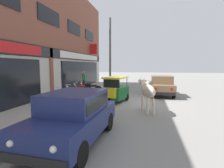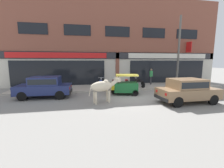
% 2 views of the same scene
% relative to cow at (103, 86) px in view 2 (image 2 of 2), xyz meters
% --- Properties ---
extents(ground_plane, '(90.00, 90.00, 0.00)m').
position_rel_cow_xyz_m(ground_plane, '(2.34, 0.94, -1.01)').
color(ground_plane, gray).
extents(sidewalk, '(19.00, 3.30, 0.14)m').
position_rel_cow_xyz_m(sidewalk, '(2.34, 4.79, -0.94)').
color(sidewalk, '#A8A093').
rests_on(sidewalk, ground).
extents(shop_building, '(23.00, 1.40, 9.02)m').
position_rel_cow_xyz_m(shop_building, '(2.35, 6.70, 3.29)').
color(shop_building, brown).
rests_on(shop_building, ground).
extents(cow, '(2.08, 0.99, 1.61)m').
position_rel_cow_xyz_m(cow, '(0.00, 0.00, 0.00)').
color(cow, beige).
rests_on(cow, ground).
extents(car_0, '(3.67, 1.74, 1.46)m').
position_rel_cow_xyz_m(car_0, '(-3.77, 2.03, -0.19)').
color(car_0, black).
rests_on(car_0, ground).
extents(car_1, '(3.65, 1.68, 1.46)m').
position_rel_cow_xyz_m(car_1, '(4.95, -0.95, -0.19)').
color(car_1, black).
rests_on(car_1, ground).
extents(auto_rickshaw, '(2.12, 1.51, 1.52)m').
position_rel_cow_xyz_m(auto_rickshaw, '(1.91, 1.96, -0.35)').
color(auto_rickshaw, black).
rests_on(auto_rickshaw, ground).
extents(motorcycle_0, '(0.60, 1.80, 0.88)m').
position_rel_cow_xyz_m(motorcycle_0, '(0.34, 4.25, -0.48)').
color(motorcycle_0, black).
rests_on(motorcycle_0, sidewalk).
extents(motorcycle_1, '(0.62, 1.80, 0.88)m').
position_rel_cow_xyz_m(motorcycle_1, '(1.52, 4.29, -0.48)').
color(motorcycle_1, black).
rests_on(motorcycle_1, sidewalk).
extents(motorcycle_2, '(0.58, 1.80, 0.88)m').
position_rel_cow_xyz_m(motorcycle_2, '(2.73, 4.31, -0.48)').
color(motorcycle_2, black).
rests_on(motorcycle_2, sidewalk).
extents(motorcycle_3, '(0.55, 1.80, 0.88)m').
position_rel_cow_xyz_m(motorcycle_3, '(3.94, 4.26, -0.48)').
color(motorcycle_3, black).
rests_on(motorcycle_3, sidewalk).
extents(pedestrian, '(0.36, 0.39, 1.60)m').
position_rel_cow_xyz_m(pedestrian, '(5.63, 5.37, 0.12)').
color(pedestrian, '#2D2D33').
rests_on(pedestrian, sidewalk).
extents(utility_pole, '(0.18, 0.18, 6.27)m').
position_rel_cow_xyz_m(utility_pole, '(7.24, 3.44, 2.27)').
color(utility_pole, '#595651').
rests_on(utility_pole, sidewalk).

